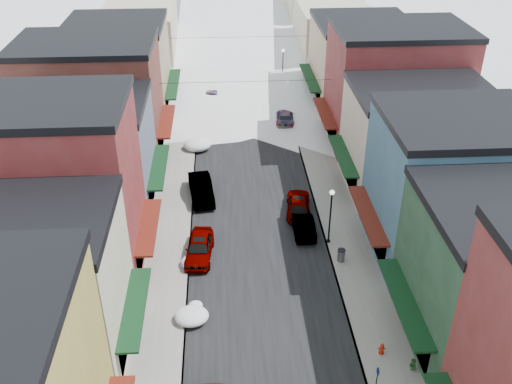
{
  "coord_description": "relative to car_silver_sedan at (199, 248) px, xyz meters",
  "views": [
    {
      "loc": [
        -2.37,
        -11.8,
        25.14
      ],
      "look_at": [
        0.0,
        24.96,
        2.96
      ],
      "focal_mm": 40.0,
      "sensor_mm": 36.0,
      "label": 1
    }
  ],
  "objects": [
    {
      "name": "road",
      "position": [
        4.3,
        38.86,
        -0.77
      ],
      "size": [
        10.0,
        160.0,
        0.01
      ],
      "primitive_type": "cube",
      "color": "black",
      "rests_on": "ground"
    },
    {
      "name": "sidewalk_left",
      "position": [
        -2.3,
        38.86,
        -0.7
      ],
      "size": [
        3.2,
        160.0,
        0.15
      ],
      "primitive_type": "cube",
      "color": "gray",
      "rests_on": "ground"
    },
    {
      "name": "sidewalk_right",
      "position": [
        10.9,
        38.86,
        -0.7
      ],
      "size": [
        3.2,
        160.0,
        0.15
      ],
      "primitive_type": "cube",
      "color": "gray",
      "rests_on": "ground"
    },
    {
      "name": "curb_left",
      "position": [
        -0.75,
        38.86,
        -0.7
      ],
      "size": [
        0.1,
        160.0,
        0.15
      ],
      "primitive_type": "cube",
      "color": "slate",
      "rests_on": "ground"
    },
    {
      "name": "curb_right",
      "position": [
        9.35,
        38.86,
        -0.7
      ],
      "size": [
        0.1,
        160.0,
        0.15
      ],
      "primitive_type": "cube",
      "color": "slate",
      "rests_on": "ground"
    },
    {
      "name": "bldg_l_cream",
      "position": [
        -8.89,
        -8.64,
        3.98
      ],
      "size": [
        11.3,
        8.2,
        9.5
      ],
      "color": "beige",
      "rests_on": "ground"
    },
    {
      "name": "bldg_l_brick_near",
      "position": [
        -9.39,
        -0.64,
        5.48
      ],
      "size": [
        12.3,
        8.2,
        12.5
      ],
      "color": "maroon",
      "rests_on": "ground"
    },
    {
      "name": "bldg_l_grayblue",
      "position": [
        -8.89,
        7.86,
        3.73
      ],
      "size": [
        11.3,
        9.2,
        9.0
      ],
      "color": "slate",
      "rests_on": "ground"
    },
    {
      "name": "bldg_l_brick_far",
      "position": [
        -9.89,
        16.86,
        4.73
      ],
      "size": [
        13.3,
        9.2,
        11.0
      ],
      "color": "#5E271E",
      "rests_on": "ground"
    },
    {
      "name": "bldg_l_tan",
      "position": [
        -8.89,
        26.86,
        4.23
      ],
      "size": [
        11.3,
        11.2,
        10.0
      ],
      "color": "#A08669",
      "rests_on": "ground"
    },
    {
      "name": "bldg_r_green",
      "position": [
        17.49,
        -9.14,
        3.98
      ],
      "size": [
        11.3,
        9.2,
        9.5
      ],
      "color": "#1E4029",
      "rests_on": "ground"
    },
    {
      "name": "bldg_r_blue",
      "position": [
        17.49,
        -0.14,
        4.48
      ],
      "size": [
        11.3,
        9.2,
        10.5
      ],
      "color": "#325A73",
      "rests_on": "ground"
    },
    {
      "name": "bldg_r_cream",
      "position": [
        17.99,
        8.86,
        3.73
      ],
      "size": [
        12.3,
        9.2,
        9.0
      ],
      "color": "beige",
      "rests_on": "ground"
    },
    {
      "name": "bldg_r_brick_far",
      "position": [
        18.49,
        17.86,
        4.98
      ],
      "size": [
        13.3,
        9.2,
        11.5
      ],
      "color": "maroon",
      "rests_on": "ground"
    },
    {
      "name": "bldg_r_tan",
      "position": [
        17.49,
        27.86,
        3.98
      ],
      "size": [
        11.3,
        11.2,
        9.5
      ],
      "color": "tan",
      "rests_on": "ground"
    },
    {
      "name": "distant_blocks",
      "position": [
        4.3,
        61.86,
        3.22
      ],
      "size": [
        34.0,
        55.0,
        8.0
      ],
      "color": "gray",
      "rests_on": "ground"
    },
    {
      "name": "overhead_cables",
      "position": [
        4.3,
        26.36,
        5.42
      ],
      "size": [
        16.4,
        15.04,
        0.04
      ],
      "color": "black",
      "rests_on": "ground"
    },
    {
      "name": "car_silver_sedan",
      "position": [
        0.0,
        0.0,
        0.0
      ],
      "size": [
        2.28,
        4.73,
        1.56
      ],
      "primitive_type": "imported",
      "rotation": [
        0.0,
        0.0,
        -0.1
      ],
      "color": "gray",
      "rests_on": "ground"
    },
    {
      "name": "car_dark_hatch",
      "position": [
        0.0,
        8.11,
        0.06
      ],
      "size": [
        2.43,
        5.25,
        1.67
      ],
      "primitive_type": "imported",
      "rotation": [
        0.0,
        0.0,
        0.14
      ],
      "color": "black",
      "rests_on": "ground"
    },
    {
      "name": "car_silver_wagon",
      "position": [
        0.8,
        28.33,
        0.0
      ],
      "size": [
        2.63,
        5.55,
        1.56
      ],
      "primitive_type": "imported",
      "rotation": [
        0.0,
        0.0,
        -0.08
      ],
      "color": "#92969A",
      "rests_on": "ground"
    },
    {
      "name": "car_green_sedan",
      "position": [
        7.8,
        2.63,
        -0.07
      ],
      "size": [
        1.57,
        4.34,
        1.42
      ],
      "primitive_type": "imported",
      "rotation": [
        0.0,
        0.0,
        3.16
      ],
      "color": "black",
      "rests_on": "ground"
    },
    {
      "name": "car_gray_suv",
      "position": [
        7.8,
        5.34,
        0.01
      ],
      "size": [
        2.44,
        4.84,
        1.58
      ],
      "primitive_type": "imported",
      "rotation": [
        0.0,
        0.0,
        3.02
      ],
      "color": "#9B9DA3",
      "rests_on": "ground"
    },
    {
      "name": "car_black_sedan",
      "position": [
        8.6,
        22.8,
        -0.08
      ],
      "size": [
        2.33,
        4.93,
        1.39
      ],
      "primitive_type": "imported",
      "rotation": [
        0.0,
        0.0,
        3.06
      ],
      "color": "black",
      "rests_on": "ground"
    },
    {
      "name": "car_lane_silver",
      "position": [
        3.19,
        40.79,
        0.03
      ],
      "size": [
        2.28,
        4.86,
        1.61
      ],
      "primitive_type": "imported",
      "rotation": [
        0.0,
        0.0,
        0.08
      ],
      "color": "gray",
      "rests_on": "ground"
    },
    {
      "name": "car_lane_white",
      "position": [
        4.93,
        44.47,
        0.01
      ],
      "size": [
        3.15,
        5.92,
        1.58
      ],
      "primitive_type": "imported",
      "rotation": [
        0.0,
        0.0,
        3.24
      ],
      "color": "silver",
      "rests_on": "ground"
    },
    {
      "name": "fire_hydrant",
      "position": [
        10.66,
        -10.04,
        -0.3
      ],
      "size": [
        0.41,
        0.31,
        0.71
      ],
      "color": "#A51D08",
      "rests_on": "sidewalk_right"
    },
    {
      "name": "parking_sign",
      "position": [
        9.59,
        -12.85,
        0.54
      ],
      "size": [
        0.1,
        0.26,
        1.99
      ],
      "color": "black",
      "rests_on": "sidewalk_right"
    },
    {
      "name": "trash_can",
      "position": [
        9.98,
        -1.33,
        -0.14
      ],
      "size": [
        0.56,
        0.56,
        0.95
      ],
      "color": "#545759",
      "rests_on": "sidewalk_right"
    },
    {
      "name": "streetlamp_near",
      "position": [
        9.5,
        1.0,
        2.18
      ],
      "size": [
        0.37,
        0.37,
        4.45
      ],
      "color": "black",
      "rests_on": "sidewalk_right"
    },
    {
      "name": "streetlamp_far",
      "position": [
        9.5,
        33.86,
        2.23
      ],
      "size": [
        0.38,
        0.38,
        4.53
      ],
      "color": "black",
      "rests_on": "sidewalk_right"
    },
    {
      "name": "planter_far",
      "position": [
        12.1,
        -11.3,
        -0.28
      ],
      "size": [
        0.52,
        0.52,
        0.69
      ],
      "primitive_type": "imported",
      "rotation": [
        0.0,
        0.0,
        0.52
      ],
      "color": "#265326",
      "rests_on": "sidewalk_right"
    },
    {
      "name": "snow_pile_near",
      "position": [
        -0.34,
        -6.49,
        -0.35
      ],
      "size": [
        2.14,
        2.51,
        0.9
      ],
      "color": "white",
      "rests_on": "ground"
    },
    {
      "name": "snow_pile_mid",
      "position": [
        -0.24,
        -1.09,
        -0.36
      ],
      "size": [
        2.07,
        2.47,
        0.87
      ],
      "color": "white",
      "rests_on": "ground"
    },
    {
      "name": "snow_pile_far",
      "position": [
        -0.55,
        17.13,
        -0.24
      ],
      "size": [
        2.65,
        2.83,
        1.12
      ],
      "color": "white",
      "rests_on": "ground"
    }
  ]
}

